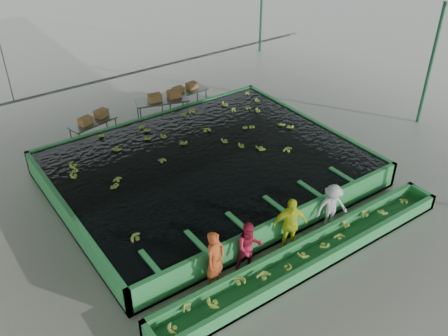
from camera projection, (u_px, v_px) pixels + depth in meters
ground at (233, 200)px, 16.46m from camera, size 80.00×80.00×0.00m
shed_roof at (234, 54)px, 13.75m from camera, size 20.00×22.00×0.04m
shed_posts at (234, 134)px, 15.11m from camera, size 20.00×22.00×5.00m
flotation_tank at (207, 169)px, 17.25m from camera, size 10.00×8.00×0.90m
tank_water at (207, 159)px, 17.03m from camera, size 9.70×7.70×0.00m
sorting_trough at (309, 256)px, 13.85m from camera, size 10.00×1.00×0.50m
cableway_rail at (153, 68)px, 18.27m from camera, size 0.08×0.08×14.00m
rail_hanger_left at (7, 72)px, 15.30m from camera, size 0.04×0.04×2.00m
rail_hanger_right at (261, 18)px, 20.15m from camera, size 0.04×0.04×2.00m
worker_a at (215, 260)px, 12.80m from camera, size 0.75×0.62×1.77m
worker_b at (249, 247)px, 13.39m from camera, size 0.91×0.82×1.54m
worker_c at (290, 224)px, 14.04m from camera, size 1.10×0.80×1.74m
worker_d at (332, 207)px, 14.92m from camera, size 1.11×0.88×1.51m
packing_table_left at (94, 131)px, 19.57m from camera, size 1.97×1.12×0.84m
packing_table_mid at (162, 110)px, 20.95m from camera, size 2.34×1.46×0.99m
packing_table_right at (184, 101)px, 21.81m from camera, size 2.05×0.84×0.93m
box_stack_left at (94, 120)px, 19.45m from camera, size 1.34×0.76×0.28m
box_stack_mid at (165, 99)px, 20.73m from camera, size 1.43×0.59×0.30m
box_stack_right at (185, 90)px, 21.62m from camera, size 1.24×0.47×0.26m
floating_bananas at (195, 149)px, 17.58m from camera, size 8.85×6.03×0.12m
trough_bananas at (309, 252)px, 13.77m from camera, size 9.10×0.61×0.12m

